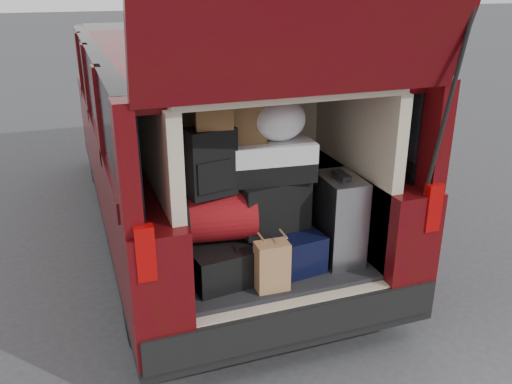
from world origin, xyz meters
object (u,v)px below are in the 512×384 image
kraft_bag (272,266)px  red_duffel (215,216)px  navy_hardshell (275,245)px  backpack (210,162)px  twotone_duffel (269,160)px  black_hardshell (216,255)px  silver_roller (339,219)px  black_soft_case (270,204)px

kraft_bag → red_duffel: (-0.26, 0.31, 0.24)m
navy_hardshell → kraft_bag: bearing=-122.1°
backpack → navy_hardshell: bearing=-8.7°
kraft_bag → twotone_duffel: size_ratio=0.56×
black_hardshell → backpack: size_ratio=1.41×
kraft_bag → red_duffel: bearing=131.0°
backpack → silver_roller: bearing=-15.7°
red_duffel → twotone_duffel: (0.37, 0.03, 0.31)m
navy_hardshell → red_duffel: red_duffel is taller
navy_hardshell → backpack: backpack is taller
backpack → black_hardshell: bearing=32.1°
navy_hardshell → red_duffel: (-0.40, 0.01, 0.27)m
red_duffel → backpack: bearing=-131.1°
black_hardshell → backpack: (-0.03, -0.03, 0.64)m
navy_hardshell → silver_roller: 0.45m
red_duffel → twotone_duffel: size_ratio=0.89×
navy_hardshell → black_soft_case: bearing=129.9°
black_hardshell → navy_hardshell: navy_hardshell is taller
red_duffel → twotone_duffel: bearing=13.0°
silver_roller → twotone_duffel: bearing=166.6°
silver_roller → kraft_bag: 0.61m
kraft_bag → red_duffel: size_ratio=0.63×
red_duffel → black_soft_case: 0.37m
black_hardshell → black_soft_case: (0.37, 0.01, 0.30)m
backpack → twotone_duffel: 0.40m
black_soft_case → backpack: 0.53m
navy_hardshell → black_soft_case: (-0.03, 0.02, 0.29)m
black_hardshell → silver_roller: size_ratio=1.00×
kraft_bag → twotone_duffel: (0.11, 0.34, 0.55)m
backpack → twotone_duffel: bearing=-2.9°
black_hardshell → twotone_duffel: 0.69m
silver_roller → kraft_bag: (-0.55, -0.22, -0.13)m
silver_roller → backpack: size_ratio=1.41×
black_soft_case → twotone_duffel: size_ratio=0.84×
silver_roller → black_soft_case: 0.47m
red_duffel → black_soft_case: black_soft_case is taller
navy_hardshell → silver_roller: silver_roller is taller
black_soft_case → backpack: size_ratio=1.12×
kraft_bag → backpack: bearing=136.9°
red_duffel → navy_hardshell: bearing=7.0°
navy_hardshell → kraft_bag: (-0.14, -0.30, 0.03)m
black_hardshell → silver_roller: silver_roller is taller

